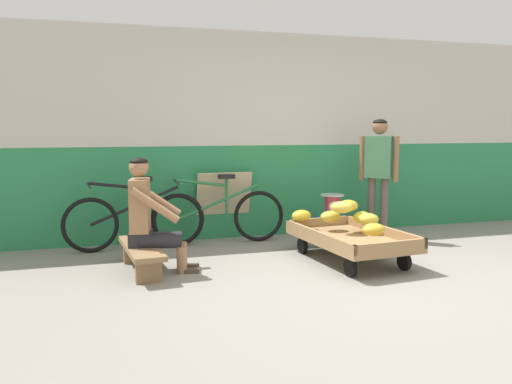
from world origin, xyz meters
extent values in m
plane|color=gray|center=(0.00, 0.00, 0.00)|extent=(80.00, 80.00, 0.00)
cube|color=#287F4C|center=(0.00, 2.64, 0.60)|extent=(16.00, 0.30, 1.20)
cube|color=beige|center=(0.00, 2.64, 1.91)|extent=(16.00, 0.30, 1.44)
cube|color=#99754C|center=(0.20, 0.94, 0.23)|extent=(0.97, 1.51, 0.05)
cube|color=#99754C|center=(-0.20, 0.90, 0.31)|extent=(0.17, 1.44, 0.10)
cube|color=#99754C|center=(0.60, 0.97, 0.31)|extent=(0.17, 1.44, 0.10)
cube|color=#99754C|center=(0.13, 1.63, 0.31)|extent=(0.84, 0.12, 0.10)
cube|color=#99754C|center=(0.26, 0.24, 0.31)|extent=(0.84, 0.12, 0.10)
cylinder|color=black|center=(-0.16, 1.41, 0.09)|extent=(0.07, 0.18, 0.18)
cylinder|color=black|center=(0.47, 1.47, 0.09)|extent=(0.07, 0.18, 0.18)
cylinder|color=black|center=(-0.07, 0.40, 0.09)|extent=(0.07, 0.18, 0.18)
cylinder|color=black|center=(0.56, 0.46, 0.09)|extent=(0.07, 0.18, 0.18)
ellipsoid|color=gold|center=(0.47, 1.05, 0.42)|extent=(0.25, 0.19, 0.13)
ellipsoid|color=gold|center=(0.14, 1.33, 0.42)|extent=(0.26, 0.21, 0.13)
ellipsoid|color=gold|center=(0.46, 1.19, 0.42)|extent=(0.30, 0.27, 0.13)
ellipsoid|color=gold|center=(-0.15, 1.49, 0.42)|extent=(0.28, 0.25, 0.13)
ellipsoid|color=gold|center=(0.23, 0.51, 0.42)|extent=(0.27, 0.22, 0.13)
ellipsoid|color=yellow|center=(0.19, 1.13, 0.56)|extent=(0.30, 0.27, 0.13)
ellipsoid|color=gold|center=(0.30, 1.21, 0.56)|extent=(0.27, 0.22, 0.13)
cube|color=olive|center=(-1.98, 1.17, 0.24)|extent=(0.39, 1.12, 0.05)
cube|color=olive|center=(-2.01, 1.55, 0.11)|extent=(0.25, 0.10, 0.22)
cube|color=olive|center=(-1.95, 0.78, 0.11)|extent=(0.25, 0.10, 0.22)
cylinder|color=#9E704C|center=(-1.57, 1.18, 0.14)|extent=(0.10, 0.10, 0.27)
cube|color=#4C3D2D|center=(-1.51, 1.17, 0.02)|extent=(0.23, 0.13, 0.04)
cylinder|color=#232328|center=(-1.77, 1.22, 0.32)|extent=(0.42, 0.20, 0.13)
cylinder|color=#9E704C|center=(-1.60, 1.01, 0.14)|extent=(0.10, 0.10, 0.27)
cube|color=#4C3D2D|center=(-1.54, 1.00, 0.02)|extent=(0.23, 0.13, 0.04)
cylinder|color=#232328|center=(-1.80, 1.04, 0.32)|extent=(0.42, 0.20, 0.13)
cube|color=#232328|center=(-1.98, 1.17, 0.34)|extent=(0.27, 0.32, 0.14)
cube|color=#9E704C|center=(-1.98, 1.17, 0.67)|extent=(0.23, 0.35, 0.52)
cylinder|color=#9E704C|center=(-1.79, 1.33, 0.70)|extent=(0.48, 0.16, 0.36)
cylinder|color=#9E704C|center=(-1.86, 0.94, 0.70)|extent=(0.48, 0.16, 0.36)
sphere|color=#9E704C|center=(-1.98, 1.17, 1.05)|extent=(0.19, 0.19, 0.19)
ellipsoid|color=black|center=(-1.98, 1.17, 1.10)|extent=(0.17, 0.17, 0.09)
cube|color=#234CA8|center=(0.45, 1.93, 0.15)|extent=(0.36, 0.28, 0.30)
cylinder|color=#28282D|center=(0.45, 1.93, 0.32)|extent=(0.20, 0.20, 0.03)
cube|color=#C6384C|center=(0.45, 1.93, 0.45)|extent=(0.16, 0.10, 0.24)
cylinder|color=white|center=(0.45, 1.88, 0.45)|extent=(0.13, 0.01, 0.13)
cylinder|color=#B2B5BA|center=(0.45, 1.93, 0.58)|extent=(0.30, 0.30, 0.01)
torus|color=black|center=(-2.47, 2.15, 0.32)|extent=(0.64, 0.09, 0.64)
torus|color=black|center=(-1.45, 2.22, 0.32)|extent=(0.64, 0.09, 0.64)
cylinder|color=black|center=(-1.96, 2.18, 0.52)|extent=(1.03, 0.10, 0.43)
cylinder|color=black|center=(-1.86, 2.19, 0.56)|extent=(0.04, 0.04, 0.48)
cylinder|color=black|center=(-2.16, 2.17, 0.76)|extent=(0.62, 0.08, 0.12)
cube|color=black|center=(-1.86, 2.19, 0.83)|extent=(0.21, 0.11, 0.05)
cylinder|color=black|center=(-2.47, 2.15, 0.78)|extent=(0.06, 0.48, 0.03)
torus|color=black|center=(-1.46, 2.22, 0.32)|extent=(0.64, 0.08, 0.64)
torus|color=black|center=(-0.45, 2.18, 0.32)|extent=(0.64, 0.08, 0.64)
cylinder|color=#236B3D|center=(-0.95, 2.20, 0.52)|extent=(1.03, 0.08, 0.43)
cylinder|color=#236B3D|center=(-0.85, 2.19, 0.56)|extent=(0.04, 0.04, 0.48)
cylinder|color=#236B3D|center=(-1.16, 2.20, 0.76)|extent=(0.62, 0.06, 0.12)
cube|color=black|center=(-0.85, 2.19, 0.83)|extent=(0.20, 0.11, 0.05)
cylinder|color=black|center=(-1.46, 2.22, 0.78)|extent=(0.05, 0.48, 0.03)
cube|color=#C6B289|center=(-0.83, 2.47, 0.43)|extent=(0.70, 0.28, 0.87)
cylinder|color=brown|center=(1.07, 1.74, 0.40)|extent=(0.10, 0.10, 0.80)
cylinder|color=brown|center=(0.95, 1.85, 0.40)|extent=(0.10, 0.10, 0.80)
cube|color=#427A56|center=(1.01, 1.80, 1.06)|extent=(0.37, 0.36, 0.52)
cylinder|color=brown|center=(1.17, 1.66, 1.04)|extent=(0.07, 0.07, 0.56)
cylinder|color=brown|center=(0.86, 1.94, 1.04)|extent=(0.07, 0.07, 0.56)
sphere|color=brown|center=(1.01, 1.80, 1.44)|extent=(0.19, 0.19, 0.19)
ellipsoid|color=black|center=(1.01, 1.80, 1.49)|extent=(0.17, 0.17, 0.09)
camera|label=1|loc=(-2.37, -4.04, 1.44)|focal=36.87mm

